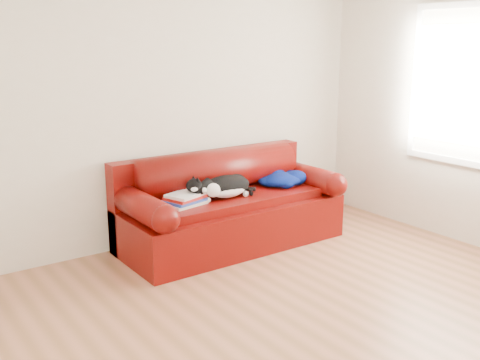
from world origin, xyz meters
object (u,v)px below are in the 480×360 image
object	(u,v)px
book_stack	(185,199)
cat	(226,187)
sofa_base	(231,220)
blanket	(283,179)

from	to	relation	value
book_stack	cat	size ratio (longest dim) A/B	0.52
sofa_base	book_stack	xyz separation A→B (m)	(-0.53, -0.05, 0.31)
book_stack	cat	world-z (taller)	cat
sofa_base	blanket	world-z (taller)	blanket
sofa_base	cat	distance (m)	0.38
sofa_base	cat	bearing A→B (deg)	-146.08
cat	blanket	distance (m)	0.72
sofa_base	cat	world-z (taller)	cat
sofa_base	book_stack	world-z (taller)	book_stack
sofa_base	blanket	bearing A→B (deg)	-2.14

